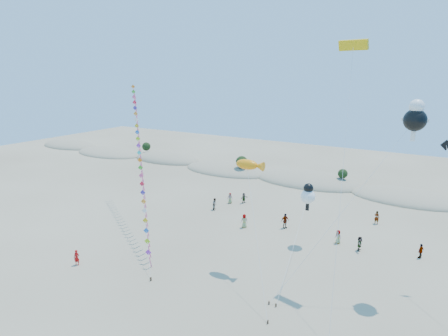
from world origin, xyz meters
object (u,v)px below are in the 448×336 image
fish_kite (250,165)px  flyer_foreground (77,258)px  kite_train (139,154)px  parafoil_kite (353,49)px

fish_kite → flyer_foreground: fish_kite is taller
kite_train → parafoil_kite: size_ratio=0.91×
parafoil_kite → flyer_foreground: size_ratio=13.41×
fish_kite → parafoil_kite: (7.89, 2.51, 10.14)m
parafoil_kite → flyer_foreground: bearing=-153.7°
kite_train → fish_kite: (16.47, -2.85, 1.33)m
kite_train → parafoil_kite: (24.36, -0.34, 11.47)m
kite_train → parafoil_kite: 26.93m
fish_kite → flyer_foreground: bearing=-149.4°
parafoil_kite → flyer_foreground: parafoil_kite is taller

